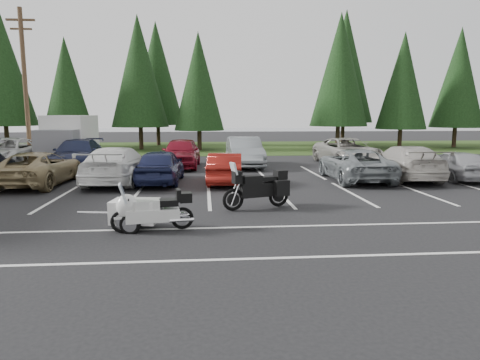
% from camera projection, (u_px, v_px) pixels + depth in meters
% --- Properties ---
extents(ground, '(120.00, 120.00, 0.00)m').
position_uv_depth(ground, '(195.00, 202.00, 14.65)').
color(ground, black).
rests_on(ground, ground).
extents(grass_strip, '(80.00, 16.00, 0.01)m').
position_uv_depth(grass_strip, '(200.00, 148.00, 38.28)').
color(grass_strip, '#203711').
rests_on(grass_strip, ground).
extents(lake_water, '(70.00, 50.00, 0.02)m').
position_uv_depth(lake_water, '(226.00, 133.00, 69.15)').
color(lake_water, slate).
rests_on(lake_water, ground).
extents(utility_pole, '(1.60, 0.26, 9.00)m').
position_uv_depth(utility_pole, '(25.00, 84.00, 24.91)').
color(utility_pole, '#473321').
rests_on(utility_pole, ground).
extents(box_truck, '(2.40, 5.60, 2.90)m').
position_uv_depth(box_truck, '(67.00, 139.00, 26.06)').
color(box_truck, silver).
rests_on(box_truck, ground).
extents(stall_markings, '(32.00, 16.00, 0.01)m').
position_uv_depth(stall_markings, '(196.00, 191.00, 16.62)').
color(stall_markings, silver).
rests_on(stall_markings, ground).
extents(conifer_2, '(5.10, 5.10, 11.89)m').
position_uv_depth(conifer_2, '(1.00, 65.00, 34.69)').
color(conifer_2, '#332316').
rests_on(conifer_2, ground).
extents(conifer_3, '(3.87, 3.87, 9.02)m').
position_uv_depth(conifer_3, '(66.00, 85.00, 34.03)').
color(conifer_3, '#332316').
rests_on(conifer_3, ground).
extents(conifer_4, '(4.80, 4.80, 11.17)m').
position_uv_depth(conifer_4, '(139.00, 71.00, 35.78)').
color(conifer_4, '#332316').
rests_on(conifer_4, ground).
extents(conifer_5, '(4.14, 4.14, 9.63)m').
position_uv_depth(conifer_5, '(199.00, 81.00, 35.06)').
color(conifer_5, '#332316').
rests_on(conifer_5, ground).
extents(conifer_6, '(4.93, 4.93, 11.48)m').
position_uv_depth(conifer_6, '(340.00, 70.00, 36.40)').
color(conifer_6, '#332316').
rests_on(conifer_6, ground).
extents(conifer_7, '(4.27, 4.27, 9.94)m').
position_uv_depth(conifer_7, '(403.00, 81.00, 36.71)').
color(conifer_7, '#332316').
rests_on(conifer_7, ground).
extents(conifer_8, '(4.53, 4.53, 10.56)m').
position_uv_depth(conifer_8, '(459.00, 78.00, 37.90)').
color(conifer_8, '#332316').
rests_on(conifer_8, ground).
extents(conifer_back_b, '(4.97, 4.97, 11.58)m').
position_uv_depth(conifer_back_b, '(157.00, 74.00, 40.36)').
color(conifer_back_b, '#332316').
rests_on(conifer_back_b, ground).
extents(conifer_back_c, '(5.50, 5.50, 12.81)m').
position_uv_depth(conifer_back_c, '(345.00, 67.00, 41.08)').
color(conifer_back_c, '#332316').
rests_on(conifer_back_c, ground).
extents(car_near_2, '(2.59, 5.21, 1.42)m').
position_uv_depth(car_near_2, '(39.00, 168.00, 18.02)').
color(car_near_2, '#907D53').
rests_on(car_near_2, ground).
extents(car_near_3, '(2.60, 5.58, 1.58)m').
position_uv_depth(car_near_3, '(118.00, 165.00, 18.57)').
color(car_near_3, white).
rests_on(car_near_3, ground).
extents(car_near_4, '(1.96, 4.47, 1.50)m').
position_uv_depth(car_near_4, '(160.00, 166.00, 18.50)').
color(car_near_4, '#1B2044').
rests_on(car_near_4, ground).
extents(car_near_5, '(1.74, 4.13, 1.33)m').
position_uv_depth(car_near_5, '(225.00, 168.00, 18.53)').
color(car_near_5, maroon).
rests_on(car_near_5, ground).
extents(car_near_6, '(2.52, 5.22, 1.44)m').
position_uv_depth(car_near_6, '(355.00, 165.00, 19.33)').
color(car_near_6, gray).
rests_on(car_near_6, ground).
extents(car_near_7, '(2.64, 5.54, 1.56)m').
position_uv_depth(car_near_7, '(405.00, 162.00, 19.68)').
color(car_near_7, '#B6B0A7').
rests_on(car_near_7, ground).
extents(car_near_8, '(1.85, 4.10, 1.37)m').
position_uv_depth(car_near_8, '(456.00, 165.00, 19.54)').
color(car_near_8, '#A1A1A5').
rests_on(car_near_8, ground).
extents(car_far_0, '(2.87, 6.01, 1.65)m').
position_uv_depth(car_far_0, '(7.00, 153.00, 23.89)').
color(car_far_0, silver).
rests_on(car_far_0, ground).
extents(car_far_1, '(2.52, 5.62, 1.60)m').
position_uv_depth(car_far_1, '(78.00, 154.00, 23.48)').
color(car_far_1, '#181E3C').
rests_on(car_far_1, ground).
extents(car_far_2, '(2.18, 4.96, 1.66)m').
position_uv_depth(car_far_2, '(181.00, 153.00, 23.98)').
color(car_far_2, maroon).
rests_on(car_far_2, ground).
extents(car_far_3, '(1.89, 5.13, 1.68)m').
position_uv_depth(car_far_3, '(244.00, 152.00, 24.38)').
color(car_far_3, gray).
rests_on(car_far_3, ground).
extents(car_far_4, '(3.17, 5.88, 1.57)m').
position_uv_depth(car_far_4, '(347.00, 151.00, 25.48)').
color(car_far_4, '#9F9B92').
rests_on(car_far_4, ground).
extents(touring_motorcycle, '(2.39, 1.07, 1.28)m').
position_uv_depth(touring_motorcycle, '(152.00, 207.00, 10.87)').
color(touring_motorcycle, silver).
rests_on(touring_motorcycle, ground).
extents(cargo_trailer, '(1.82, 1.19, 0.79)m').
position_uv_depth(cargo_trailer, '(135.00, 214.00, 11.12)').
color(cargo_trailer, silver).
rests_on(cargo_trailer, ground).
extents(adventure_motorcycle, '(2.68, 1.65, 1.54)m').
position_uv_depth(adventure_motorcycle, '(256.00, 185.00, 13.47)').
color(adventure_motorcycle, black).
rests_on(adventure_motorcycle, ground).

